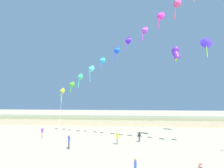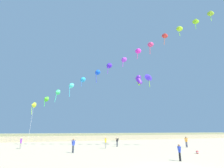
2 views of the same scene
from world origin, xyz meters
name	(u,v)px [view 1 (image 1 of 2)]	position (x,y,z in m)	size (l,w,h in m)	color
dune_ridge	(129,121)	(0.00, 41.82, 0.95)	(120.00, 9.41, 1.91)	tan
person_near_left	(69,141)	(-5.54, 12.07, 1.01)	(0.49, 0.50, 1.75)	#474C56
person_near_right	(42,132)	(-12.46, 19.75, 0.98)	(0.25, 0.59, 1.69)	gray
person_mid_center	(135,167)	(2.96, 2.52, 0.86)	(0.20, 0.52, 1.50)	black
person_far_right	(117,137)	(0.02, 15.84, 0.99)	(0.49, 0.48, 1.72)	gray
person_far_center	(139,135)	(2.93, 18.25, 0.93)	(0.57, 0.22, 1.62)	#474C56
kite_banner_string	(134,35)	(2.29, 17.09, 15.36)	(29.69, 21.11, 23.44)	#BBDD2B
large_kite_low_lead	(176,53)	(8.42, 19.49, 12.97)	(1.67, 1.77, 2.40)	#6C2ADA
large_kite_mid_trail	(207,42)	(14.09, 24.44, 15.73)	(2.03, 1.27, 3.70)	#452CD7
beach_ball	(201,165)	(8.66, 6.14, 0.18)	(0.36, 0.36, 0.36)	red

